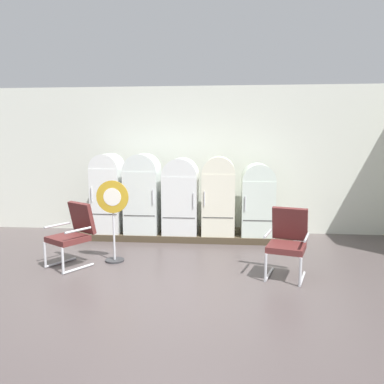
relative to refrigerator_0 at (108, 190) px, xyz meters
name	(u,v)px	position (x,y,z in m)	size (l,w,h in m)	color
ground	(158,297)	(1.57, -2.92, -1.03)	(12.00, 10.00, 0.05)	#4E4443
back_wall	(186,160)	(1.57, 0.74, 0.61)	(11.76, 0.12, 3.20)	silver
display_plinth	(183,234)	(1.57, 0.10, -0.94)	(4.42, 0.95, 0.13)	#463A29
refrigerator_0	(108,190)	(0.00, 0.00, 0.00)	(0.58, 0.69, 1.64)	white
refrigerator_1	(143,191)	(0.74, 0.00, 0.00)	(0.69, 0.70, 1.64)	silver
refrigerator_2	(181,194)	(1.53, 0.01, -0.05)	(0.71, 0.72, 1.55)	silver
refrigerator_3	(218,193)	(2.31, -0.04, -0.03)	(0.66, 0.61, 1.59)	silver
refrigerator_4	(258,197)	(3.11, 0.02, -0.11)	(0.65, 0.73, 1.45)	silver
armchair_left	(73,231)	(-0.03, -1.83, -0.43)	(0.81, 0.84, 1.04)	silver
armchair_right	(288,239)	(3.40, -2.01, -0.43)	(0.72, 0.79, 1.04)	silver
sign_stand	(113,219)	(0.58, -1.58, -0.27)	(0.55, 0.32, 1.39)	#2D2D30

